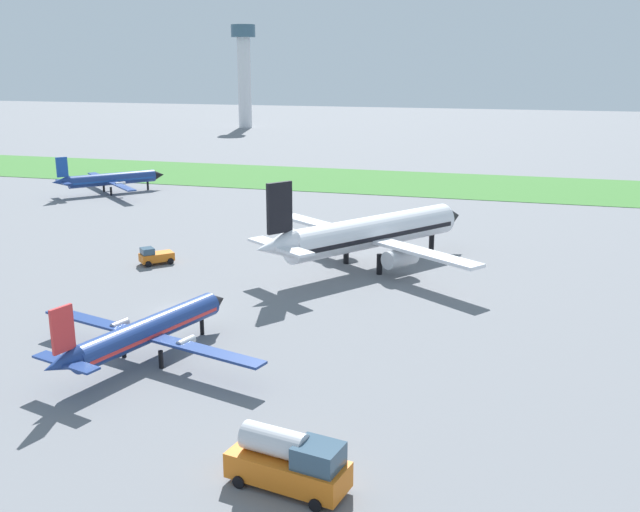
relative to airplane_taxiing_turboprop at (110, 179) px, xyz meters
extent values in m
plane|color=slate|center=(38.92, -51.76, -2.46)|extent=(600.00, 600.00, 0.00)
cube|color=#3D7533|center=(38.92, 24.62, -2.42)|extent=(360.00, 28.00, 0.08)
cylinder|color=navy|center=(0.26, 0.30, -0.02)|extent=(11.20, 12.37, 2.04)
cone|color=black|center=(5.63, 6.42, -0.02)|extent=(2.84, 2.85, 2.00)
cone|color=navy|center=(-5.38, -6.14, 0.24)|extent=(3.26, 3.35, 1.83)
cube|color=#19479E|center=(0.26, 0.30, -0.17)|extent=(10.69, 11.79, 0.29)
cube|color=navy|center=(-4.22, 3.68, -0.37)|extent=(9.36, 8.46, 0.20)
cube|color=navy|center=(4.20, -3.70, -0.37)|extent=(9.36, 8.46, 0.20)
cylinder|color=#B7BABF|center=(-2.33, 2.78, -0.37)|extent=(1.56, 1.65, 0.65)
cylinder|color=#B7BABF|center=(3.06, -1.94, -0.37)|extent=(1.56, 1.65, 0.65)
cube|color=#19479E|center=(-5.11, -5.83, 2.63)|extent=(1.39, 1.54, 3.26)
cube|color=navy|center=(-6.18, -4.89, 0.19)|extent=(2.95, 2.80, 0.16)
cube|color=navy|center=(-4.04, -6.77, 0.19)|extent=(2.95, 2.80, 0.16)
cylinder|color=black|center=(4.29, 4.89, -1.75)|extent=(0.37, 0.37, 1.43)
cylinder|color=black|center=(-1.93, 0.86, -1.75)|extent=(0.37, 0.37, 1.43)
cylinder|color=black|center=(1.11, -1.80, -1.75)|extent=(0.37, 0.37, 1.43)
cylinder|color=navy|center=(41.34, -61.90, -0.13)|extent=(5.68, 13.94, 1.94)
cone|color=black|center=(43.47, -54.45, -0.13)|extent=(2.36, 2.38, 1.90)
cone|color=navy|center=(39.12, -69.72, 0.11)|extent=(2.42, 3.09, 1.74)
cube|color=red|center=(41.34, -61.90, -0.28)|extent=(5.51, 13.21, 0.27)
cube|color=navy|center=(36.11, -60.81, -0.47)|extent=(10.62, 4.22, 0.19)
cube|color=navy|center=(46.36, -63.73, -0.47)|extent=(10.62, 4.22, 0.19)
cylinder|color=#B7BABF|center=(38.11, -60.82, -0.47)|extent=(1.02, 1.66, 0.62)
cylinder|color=#B7BABF|center=(44.67, -62.68, -0.47)|extent=(1.02, 1.66, 0.62)
cube|color=red|center=(39.22, -69.35, 2.38)|extent=(0.70, 1.74, 3.10)
cube|color=navy|center=(37.92, -68.98, 0.06)|extent=(2.93, 1.86, 0.15)
cube|color=navy|center=(40.53, -69.72, 0.06)|extent=(2.93, 1.86, 0.15)
cylinder|color=black|center=(42.94, -56.31, -1.78)|extent=(0.35, 0.35, 1.36)
cylinder|color=black|center=(39.23, -62.30, -1.78)|extent=(0.35, 0.35, 1.36)
cylinder|color=black|center=(42.92, -63.35, -1.78)|extent=(0.35, 0.35, 1.36)
cylinder|color=white|center=(52.27, -32.33, 1.44)|extent=(15.80, 20.29, 3.43)
cone|color=black|center=(59.50, -22.17, 1.44)|extent=(4.55, 4.49, 3.36)
cone|color=white|center=(44.69, -43.01, 1.87)|extent=(5.04, 5.35, 3.09)
cube|color=black|center=(52.27, -32.33, 1.18)|extent=(15.13, 19.31, 0.48)
cube|color=white|center=(45.81, -28.51, 0.84)|extent=(13.46, 10.45, 0.34)
cube|color=white|center=(58.01, -37.18, 0.84)|extent=(13.46, 10.45, 0.34)
cylinder|color=#B7BABF|center=(48.01, -30.07, -0.39)|extent=(3.70, 4.14, 1.89)
cylinder|color=#B7BABF|center=(55.82, -35.62, -0.39)|extent=(3.70, 4.14, 1.89)
cube|color=black|center=(45.05, -42.50, 5.65)|extent=(1.96, 2.53, 4.99)
cube|color=white|center=(43.27, -41.24, 1.78)|extent=(4.64, 4.05, 0.27)
cube|color=white|center=(46.83, -43.76, 1.78)|extent=(4.64, 4.05, 0.27)
cylinder|color=black|center=(57.69, -24.71, -1.37)|extent=(0.62, 0.62, 2.18)
cylinder|color=black|center=(49.18, -32.04, -1.37)|extent=(0.62, 0.62, 2.18)
cylinder|color=black|center=(53.57, -35.17, -1.37)|extent=(0.62, 0.62, 2.18)
cube|color=orange|center=(28.96, -37.93, -1.66)|extent=(3.81, 3.83, 0.90)
cube|color=#334C60|center=(28.26, -38.65, -0.86)|extent=(1.99, 1.98, 0.70)
cylinder|color=black|center=(28.72, -39.46, -2.11)|extent=(0.67, 0.67, 0.70)
cylinder|color=black|center=(27.44, -38.20, -2.11)|extent=(0.67, 0.67, 0.70)
cylinder|color=black|center=(30.49, -37.66, -2.11)|extent=(0.67, 0.67, 0.70)
cylinder|color=black|center=(29.20, -36.40, -2.11)|extent=(0.67, 0.67, 0.70)
cube|color=orange|center=(56.70, -75.44, -1.41)|extent=(6.84, 3.60, 1.40)
cylinder|color=silver|center=(55.93, -75.29, 0.06)|extent=(3.80, 2.19, 1.54)
cube|color=#334C60|center=(58.49, -75.79, -0.11)|extent=(2.68, 2.43, 1.20)
cylinder|color=black|center=(59.16, -74.70, -2.11)|extent=(0.73, 0.38, 0.70)
cylinder|color=black|center=(58.70, -77.05, -2.11)|extent=(0.73, 0.38, 0.70)
cylinder|color=black|center=(54.70, -73.82, -2.11)|extent=(0.73, 0.38, 0.70)
cylinder|color=black|center=(54.24, -76.18, -2.11)|extent=(0.73, 0.38, 0.70)
cylinder|color=silver|center=(-24.71, 124.86, 12.28)|extent=(4.40, 4.40, 29.48)
cylinder|color=#38566B|center=(-24.71, 124.86, 29.02)|extent=(8.00, 8.00, 4.00)
camera|label=1|loc=(67.53, -107.36, 19.31)|focal=40.55mm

